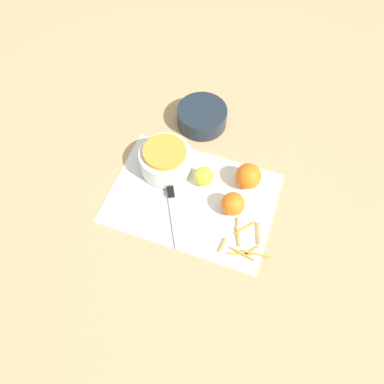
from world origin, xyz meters
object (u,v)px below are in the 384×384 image
Objects in this scene: bowl_speckled at (165,159)px; lemon at (204,176)px; knife at (171,193)px; orange_left at (233,204)px; bowl_dark at (202,117)px; orange_right at (248,176)px.

lemon is (0.13, -0.01, -0.01)m from bowl_speckled.
knife is 0.11m from lemon.
knife is at bearing -176.33° from orange_left.
orange_left is at bearing 64.88° from knife.
bowl_dark is 0.24m from lemon.
orange_left is 0.12m from lemon.
orange_right reaches higher than knife.
bowl_speckled reaches higher than knife.
orange_right is at bearing -41.76° from bowl_dark.
bowl_dark is at bearing 138.24° from orange_right.
bowl_speckled is 0.10m from knife.
bowl_speckled is at bearing 175.85° from lemon.
bowl_speckled is 2.02× the size of orange_right.
lemon is (-0.11, 0.06, -0.00)m from orange_left.
orange_right is at bearing 80.79° from orange_left.
orange_right is at bearing 6.63° from bowl_speckled.
bowl_speckled is at bearing -178.79° from knife.
lemon is (0.08, -0.22, 0.00)m from bowl_dark.
orange_left reaches higher than knife.
knife is 3.05× the size of orange_right.
bowl_dark is at bearing 78.51° from bowl_speckled.
bowl_speckled is 2.65× the size of lemon.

